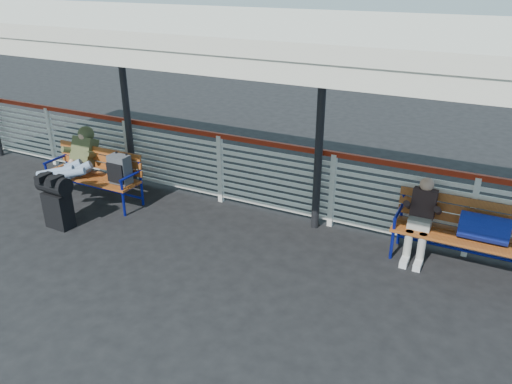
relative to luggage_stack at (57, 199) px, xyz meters
The scene contains 8 objects.
ground 1.84m from the luggage_stack, ahead, with size 60.00×60.00×0.00m, color black.
fence 2.65m from the luggage_stack, 47.85° to the left, with size 12.08×0.08×1.24m.
canopy 3.26m from the luggage_stack, 27.60° to the left, with size 12.60×3.60×3.16m.
luggage_stack is the anchor object (origin of this frame).
bench_left 1.04m from the luggage_stack, 88.65° to the left, with size 1.80×0.56×0.95m.
bench_right 6.08m from the luggage_stack, 15.86° to the left, with size 1.80×0.56×0.92m.
traveler_man 0.81m from the luggage_stack, 116.70° to the left, with size 0.94×1.64×0.77m.
companion_person 5.41m from the luggage_stack, 17.51° to the left, with size 0.32×0.66×1.15m.
Camera 1 is at (4.13, -4.87, 3.72)m, focal length 35.00 mm.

